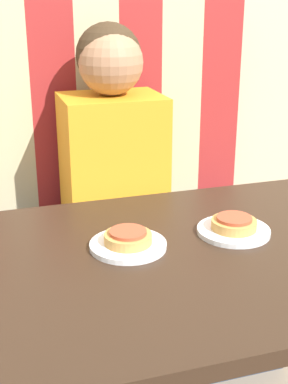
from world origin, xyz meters
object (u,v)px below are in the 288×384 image
at_px(pizza_left, 128,237).
at_px(person, 112,135).
at_px(plate_right, 233,231).
at_px(plate_left, 128,245).
at_px(pizza_right, 234,223).

bearing_deg(pizza_left, person, 78.80).
bearing_deg(plate_right, person, 101.20).
relative_size(person, pizza_left, 6.71).
distance_m(person, plate_left, 0.67).
bearing_deg(pizza_right, pizza_left, 180.00).
height_order(plate_right, pizza_right, pizza_right).
relative_size(person, plate_left, 4.16).
bearing_deg(person, plate_right, -78.80).
bearing_deg(plate_left, plate_right, 0.00).
xyz_separation_m(person, pizza_right, (0.13, -0.65, -0.06)).
relative_size(plate_right, pizza_right, 1.61).
xyz_separation_m(person, plate_right, (0.13, -0.65, -0.08)).
height_order(plate_right, pizza_left, pizza_left).
xyz_separation_m(plate_left, pizza_right, (0.26, -0.00, 0.02)).
bearing_deg(person, pizza_right, -78.80).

